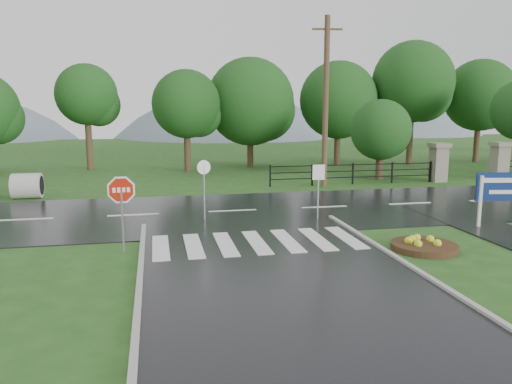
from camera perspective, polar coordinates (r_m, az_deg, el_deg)
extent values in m
plane|color=#234E1A|center=(11.32, 5.31, -12.65)|extent=(120.00, 120.00, 0.00)
cube|color=black|center=(20.70, -2.70, -2.27)|extent=(90.00, 8.00, 0.04)
cube|color=silver|center=(15.60, -10.84, -6.23)|extent=(0.50, 2.80, 0.02)
cube|color=silver|center=(15.63, -7.16, -6.09)|extent=(0.50, 2.80, 0.02)
cube|color=silver|center=(15.73, -3.50, -5.93)|extent=(0.50, 2.80, 0.02)
cube|color=silver|center=(15.90, 0.08, -5.74)|extent=(0.50, 2.80, 0.02)
cube|color=silver|center=(16.12, 3.58, -5.54)|extent=(0.50, 2.80, 0.02)
cube|color=silver|center=(16.40, 6.97, -5.33)|extent=(0.50, 2.80, 0.02)
cube|color=silver|center=(16.74, 10.24, -5.11)|extent=(0.50, 2.80, 0.02)
cube|color=gray|center=(30.76, 20.12, 2.98)|extent=(0.80, 0.80, 2.00)
cube|color=#6B6659|center=(30.66, 20.24, 5.06)|extent=(1.00, 1.00, 0.24)
cube|color=gray|center=(33.02, 26.05, 3.01)|extent=(0.80, 0.80, 2.00)
cube|color=#6B6659|center=(32.93, 26.20, 4.94)|extent=(1.00, 1.00, 0.24)
cube|color=black|center=(28.44, 10.99, 1.67)|extent=(9.50, 0.05, 0.05)
cube|color=black|center=(28.40, 11.02, 2.37)|extent=(9.50, 0.05, 0.05)
cube|color=black|center=(28.35, 11.04, 3.07)|extent=(9.50, 0.05, 0.05)
cube|color=black|center=(26.96, 1.63, 1.84)|extent=(0.08, 0.08, 1.20)
cube|color=black|center=(30.54, 19.28, 2.23)|extent=(0.08, 0.08, 1.20)
cube|color=black|center=(33.37, 26.69, 2.33)|extent=(0.08, 0.08, 1.20)
sphere|color=slate|center=(78.83, -3.01, -6.16)|extent=(48.00, 48.00, 48.00)
sphere|color=slate|center=(86.32, 15.68, -2.16)|extent=(36.00, 36.00, 36.00)
cylinder|color=#9E9B93|center=(25.98, -24.70, 0.65)|extent=(1.30, 1.20, 1.20)
cube|color=#939399|center=(15.21, -14.98, -3.49)|extent=(0.05, 0.05, 1.82)
cylinder|color=white|center=(15.03, -15.15, 0.24)|extent=(1.09, 0.02, 1.09)
cylinder|color=#AD1B0C|center=(15.01, -15.15, 0.23)|extent=(0.95, 0.03, 0.95)
cube|color=silver|center=(19.50, 24.25, -1.05)|extent=(0.11, 0.11, 1.89)
cube|color=navy|center=(20.04, 26.77, 0.55)|extent=(2.24, 0.47, 1.04)
cube|color=white|center=(19.98, 26.89, 1.20)|extent=(1.77, 0.34, 0.17)
cube|color=white|center=(20.04, 26.79, 0.00)|extent=(1.30, 0.25, 0.14)
cylinder|color=#332111|center=(16.09, 18.65, -5.93)|extent=(1.98, 1.98, 0.20)
cube|color=#939399|center=(19.24, 7.11, -0.22)|extent=(0.04, 0.04, 2.00)
cube|color=white|center=(19.10, 7.18, 2.26)|extent=(0.47, 0.06, 0.58)
cylinder|color=#939399|center=(19.06, -5.94, -0.06)|extent=(0.06, 0.06, 2.15)
cylinder|color=white|center=(18.90, -5.99, 2.83)|extent=(0.52, 0.17, 0.54)
cylinder|color=#473523|center=(27.04, 7.96, 10.00)|extent=(0.30, 0.30, 8.94)
cube|color=brown|center=(27.32, 8.16, 17.95)|extent=(1.59, 0.31, 0.10)
cylinder|color=#3D2B1C|center=(30.63, 13.94, 3.70)|extent=(0.41, 0.41, 2.46)
sphere|color=#133E13|center=(30.51, 14.08, 6.92)|extent=(3.57, 3.57, 3.57)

